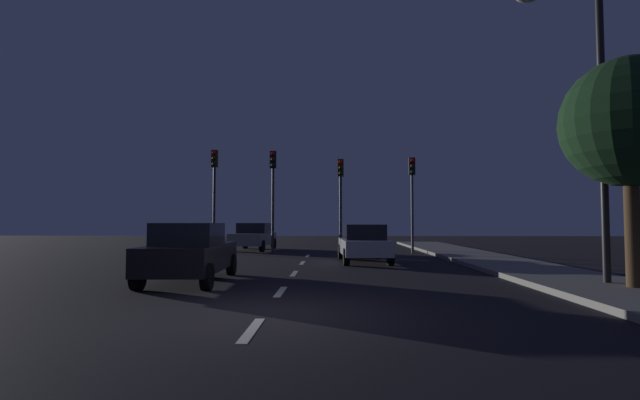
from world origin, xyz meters
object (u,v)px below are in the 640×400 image
object	(u,v)px
car_oncoming_far	(254,236)
car_adjacent_lane	(190,252)
car_stopped_ahead	(364,243)
roadside_tree_right	(629,123)
traffic_signal_far_left	(214,181)
traffic_signal_center_left	(273,182)
traffic_signal_center_right	(341,187)
traffic_signal_far_right	(412,186)
street_lamp_right	(588,105)

from	to	relation	value
car_oncoming_far	car_adjacent_lane	bearing A→B (deg)	-86.97
car_stopped_ahead	roadside_tree_right	xyz separation A→B (m)	(5.50, -8.09, 3.08)
car_adjacent_lane	traffic_signal_far_left	bearing A→B (deg)	101.57
traffic_signal_far_left	traffic_signal_center_left	world-z (taller)	traffic_signal_far_left
roadside_tree_right	traffic_signal_center_right	bearing A→B (deg)	115.02
traffic_signal_far_left	traffic_signal_center_right	distance (m)	6.65
car_oncoming_far	roadside_tree_right	bearing A→B (deg)	-54.93
car_stopped_ahead	car_oncoming_far	distance (m)	9.90
traffic_signal_center_right	car_stopped_ahead	world-z (taller)	traffic_signal_center_right
traffic_signal_far_left	car_stopped_ahead	world-z (taller)	traffic_signal_far_left
traffic_signal_far_right	street_lamp_right	xyz separation A→B (m)	(2.15, -12.76, 0.98)
car_adjacent_lane	car_oncoming_far	xyz separation A→B (m)	(-0.76, 14.37, -0.01)
car_oncoming_far	roadside_tree_right	distance (m)	19.92
traffic_signal_center_left	roadside_tree_right	world-z (taller)	roadside_tree_right
traffic_signal_center_left	traffic_signal_center_right	bearing A→B (deg)	-0.01
traffic_signal_far_left	street_lamp_right	world-z (taller)	street_lamp_right
traffic_signal_center_right	car_oncoming_far	xyz separation A→B (m)	(-4.98, 2.55, -2.65)
traffic_signal_far_left	car_adjacent_lane	bearing A→B (deg)	-78.43
traffic_signal_far_right	street_lamp_right	distance (m)	12.97
roadside_tree_right	car_adjacent_lane	bearing A→B (deg)	170.64
car_oncoming_far	roadside_tree_right	size ratio (longest dim) A/B	0.80
street_lamp_right	traffic_signal_center_left	bearing A→B (deg)	126.40
car_adjacent_lane	car_oncoming_far	distance (m)	14.39
traffic_signal_center_left	traffic_signal_center_right	xyz separation A→B (m)	(3.55, -0.00, -0.28)
car_oncoming_far	traffic_signal_center_left	bearing A→B (deg)	-60.59
traffic_signal_center_right	car_adjacent_lane	bearing A→B (deg)	-109.66
car_oncoming_far	street_lamp_right	bearing A→B (deg)	-54.69
traffic_signal_far_right	street_lamp_right	size ratio (longest dim) A/B	0.67
traffic_signal_far_right	car_oncoming_far	bearing A→B (deg)	163.66
traffic_signal_center_right	roadside_tree_right	distance (m)	14.97
car_stopped_ahead	traffic_signal_far_right	bearing A→B (deg)	62.17
traffic_signal_center_left	car_oncoming_far	bearing A→B (deg)	119.41
traffic_signal_center_right	car_adjacent_lane	size ratio (longest dim) A/B	1.13
car_oncoming_far	traffic_signal_far_left	bearing A→B (deg)	-123.08
street_lamp_right	roadside_tree_right	world-z (taller)	street_lamp_right
car_oncoming_far	traffic_signal_far_right	bearing A→B (deg)	-16.34
roadside_tree_right	car_stopped_ahead	bearing A→B (deg)	124.20
car_adjacent_lane	car_oncoming_far	world-z (taller)	car_adjacent_lane
car_stopped_ahead	roadside_tree_right	world-z (taller)	roadside_tree_right
car_stopped_ahead	car_adjacent_lane	world-z (taller)	car_adjacent_lane
street_lamp_right	traffic_signal_center_right	bearing A→B (deg)	114.68
car_stopped_ahead	car_adjacent_lane	bearing A→B (deg)	-128.47
traffic_signal_center_left	street_lamp_right	distance (m)	15.87
traffic_signal_far_left	traffic_signal_far_right	distance (m)	10.36
car_stopped_ahead	street_lamp_right	size ratio (longest dim) A/B	0.59
traffic_signal_center_right	car_oncoming_far	world-z (taller)	traffic_signal_center_right
traffic_signal_far_right	roadside_tree_right	xyz separation A→B (m)	(2.61, -13.56, 0.37)
traffic_signal_far_right	car_stopped_ahead	bearing A→B (deg)	-117.83
traffic_signal_center_left	street_lamp_right	size ratio (longest dim) A/B	0.72
roadside_tree_right	street_lamp_right	bearing A→B (deg)	120.15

